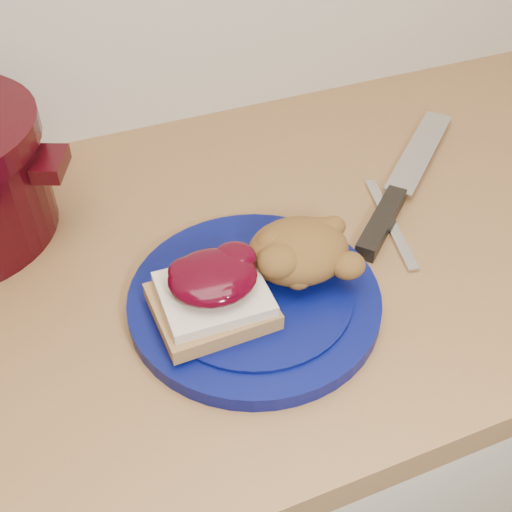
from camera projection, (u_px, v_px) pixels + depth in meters
name	position (u px, v px, depth m)	size (l,w,h in m)	color
base_cabinet	(203.00, 477.00, 1.03)	(4.00, 0.60, 0.86)	beige
plate	(254.00, 300.00, 0.66)	(0.26, 0.26, 0.02)	#050A4A
sandwich	(212.00, 292.00, 0.62)	(0.11, 0.10, 0.06)	olive
stuffing_mound	(298.00, 251.00, 0.66)	(0.11, 0.09, 0.05)	brown
chef_knife	(393.00, 201.00, 0.78)	(0.27, 0.25, 0.02)	black
butter_knife	(390.00, 222.00, 0.77)	(0.17, 0.01, 0.00)	silver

